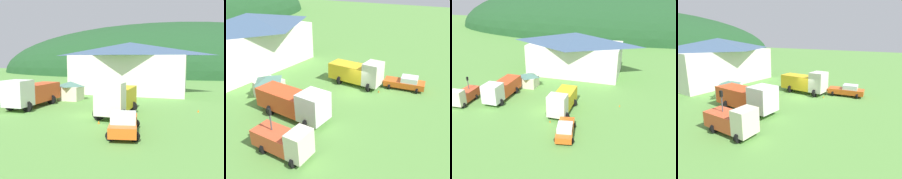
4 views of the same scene
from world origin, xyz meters
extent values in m
plane|color=#5B9342|center=(0.00, 0.00, 0.00)|extent=(200.00, 200.00, 0.00)
ellipsoid|color=#1E4723|center=(0.00, 73.89, 0.00)|extent=(133.40, 60.00, 36.57)
cube|color=white|center=(-0.28, 17.75, 2.97)|extent=(17.35, 9.79, 5.93)
pyramid|color=#3D5675|center=(-0.28, 17.75, 6.97)|extent=(18.74, 10.57, 2.08)
cube|color=beige|center=(-5.97, 7.90, 0.91)|extent=(2.78, 2.50, 1.83)
pyramid|color=#4C7A6B|center=(-5.97, 7.90, 2.14)|extent=(3.00, 2.70, 0.64)
cube|color=beige|center=(-12.39, -2.48, 1.50)|extent=(1.98, 1.48, 2.19)
cube|color=black|center=(-12.38, -2.55, 1.98)|extent=(1.09, 1.17, 0.70)
cube|color=#DB512D|center=(-12.49, 0.01, 1.08)|extent=(2.08, 3.66, 1.37)
cylinder|color=black|center=(-11.58, -2.45, 0.40)|extent=(0.80, 0.30, 0.80)
cylinder|color=black|center=(-13.20, -2.52, 0.40)|extent=(0.80, 0.30, 0.80)
cylinder|color=black|center=(-11.71, 0.58, 0.40)|extent=(0.80, 0.30, 0.80)
cylinder|color=black|center=(-13.33, 0.51, 0.40)|extent=(0.80, 0.30, 0.80)
cube|color=white|center=(-7.92, -0.25, 1.88)|extent=(2.43, 2.44, 2.67)
cube|color=black|center=(-7.92, -0.37, 2.47)|extent=(1.31, 1.95, 0.85)
cube|color=#E04C23|center=(-7.90, 3.65, 1.53)|extent=(2.45, 5.39, 1.97)
cylinder|color=black|center=(-6.86, -0.25, 0.55)|extent=(1.10, 0.30, 1.10)
cylinder|color=black|center=(-8.98, -0.24, 0.55)|extent=(1.10, 0.30, 1.10)
cylinder|color=black|center=(-6.84, 4.45, 0.55)|extent=(1.10, 0.30, 1.10)
cylinder|color=black|center=(-8.96, 4.46, 0.55)|extent=(1.10, 0.30, 1.10)
cube|color=silver|center=(2.37, -1.35, 1.95)|extent=(2.42, 1.98, 2.81)
cube|color=black|center=(2.37, -1.45, 2.57)|extent=(1.30, 1.58, 0.90)
cube|color=gold|center=(2.34, 2.06, 1.55)|extent=(2.45, 4.89, 2.01)
cylinder|color=black|center=(3.42, -1.34, 0.55)|extent=(1.10, 0.30, 1.10)
cylinder|color=black|center=(1.31, -1.36, 0.55)|extent=(1.10, 0.30, 1.10)
cylinder|color=black|center=(3.39, 2.80, 0.55)|extent=(1.10, 0.30, 1.10)
cylinder|color=black|center=(1.28, 2.78, 0.55)|extent=(1.10, 0.30, 1.10)
cube|color=#DF5A1B|center=(4.48, -4.71, 0.69)|extent=(2.75, 5.13, 0.70)
cube|color=silver|center=(4.59, -5.28, 1.35)|extent=(2.04, 2.24, 0.62)
cylinder|color=black|center=(5.58, -6.18, 0.34)|extent=(0.68, 0.24, 0.68)
cylinder|color=black|center=(4.01, -6.49, 0.34)|extent=(0.68, 0.24, 0.68)
cylinder|color=black|center=(4.94, -2.93, 0.34)|extent=(0.68, 0.24, 0.68)
cylinder|color=black|center=(3.37, -3.24, 0.34)|extent=(0.68, 0.24, 0.68)
cylinder|color=#4C4C51|center=(-12.47, 0.31, 1.57)|extent=(0.12, 0.12, 3.13)
cube|color=black|center=(-12.47, 0.31, 3.41)|extent=(0.20, 0.24, 0.55)
sphere|color=green|center=(-12.47, 0.44, 3.41)|extent=(0.14, 0.14, 0.14)
cone|color=orange|center=(9.87, 4.65, 0.00)|extent=(0.36, 0.36, 0.57)
cone|color=orange|center=(1.75, -2.56, 0.00)|extent=(0.36, 0.36, 0.54)
camera|label=1|loc=(8.82, -21.88, 5.40)|focal=40.33mm
camera|label=2|loc=(-22.60, -12.59, 12.71)|focal=38.04mm
camera|label=3|loc=(11.65, -28.24, 16.21)|focal=39.32mm
camera|label=4|loc=(-22.29, -14.17, 8.16)|focal=31.67mm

